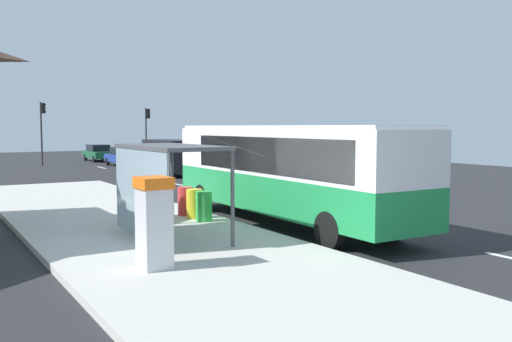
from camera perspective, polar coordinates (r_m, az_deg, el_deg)
The scene contains 20 objects.
ground_plane at distance 30.14m, azimuth -8.21°, elevation -1.52°, with size 56.00×92.00×0.04m, color #262628.
sidewalk_platform at distance 16.75m, azimuth -12.02°, elevation -6.11°, with size 6.20×30.00×0.18m, color beige.
lane_stripe_seg_1 at distance 17.72m, azimuth 12.35°, elevation -5.80°, with size 0.16×2.20×0.01m, color silver.
lane_stripe_seg_2 at distance 21.54m, azimuth 3.07°, elevation -3.85°, with size 0.16×2.20×0.01m, color silver.
lane_stripe_seg_3 at distance 25.77m, azimuth -3.27°, elevation -2.46°, with size 0.16×2.20×0.01m, color silver.
lane_stripe_seg_4 at distance 30.24m, azimuth -7.77°, elevation -1.44°, with size 0.16×2.20×0.01m, color silver.
lane_stripe_seg_5 at distance 34.85m, azimuth -11.10°, elevation -0.69°, with size 0.16×2.20×0.01m, color silver.
lane_stripe_seg_6 at distance 39.56m, azimuth -13.64°, elevation -0.11°, with size 0.16×2.20×0.01m, color silver.
lane_stripe_seg_7 at distance 44.33m, azimuth -15.63°, elevation 0.34°, with size 0.16×2.20×0.01m, color silver.
bus at distance 17.93m, azimuth 3.05°, elevation 0.34°, with size 2.65×11.04×3.21m.
white_van at distance 36.41m, azimuth -8.81°, elevation 1.67°, with size 2.05×5.21×2.30m.
sedan_near at distance 52.64m, azimuth -15.94°, elevation 1.84°, with size 1.84×4.40×1.52m.
sedan_far at distance 45.77m, azimuth -13.51°, elevation 1.50°, with size 1.92×4.44×1.52m.
ticket_machine at distance 11.89m, azimuth -10.46°, elevation -5.17°, with size 0.66×0.76×1.94m.
recycling_bin_green at distance 17.60m, azimuth -5.40°, elevation -3.64°, with size 0.52×0.52×0.95m, color green.
recycling_bin_yellow at distance 18.23m, azimuth -6.38°, elevation -3.36°, with size 0.52×0.52×0.95m, color yellow.
recycling_bin_red at distance 18.86m, azimuth -7.28°, elevation -3.10°, with size 0.52×0.52×0.95m, color red.
traffic_light_near_side at distance 49.73m, azimuth -11.17°, elevation 4.56°, with size 0.49×0.28×4.80m.
traffic_light_far_side at distance 48.21m, azimuth -21.17°, elevation 4.59°, with size 0.49×0.28×5.16m.
bus_shelter at distance 14.87m, azimuth -9.95°, elevation 0.38°, with size 1.80×4.00×2.50m.
Camera 1 is at (-11.87, -13.52, 3.18)m, focal length 38.78 mm.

